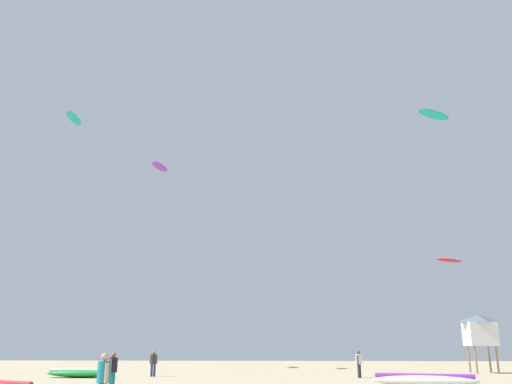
# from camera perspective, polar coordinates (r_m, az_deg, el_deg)

# --- Properties ---
(person_foreground) EXTENTS (0.41, 0.46, 1.73)m
(person_foreground) POSITION_cam_1_polar(r_m,az_deg,el_deg) (17.56, -16.23, -18.77)
(person_foreground) COLOR black
(person_foreground) RESTS_ON ground
(person_midground) EXTENTS (0.37, 0.48, 1.63)m
(person_midground) POSITION_cam_1_polar(r_m,az_deg,el_deg) (35.25, 11.10, -17.62)
(person_midground) COLOR #2D2D33
(person_midground) RESTS_ON ground
(person_left) EXTENTS (0.38, 0.54, 1.67)m
(person_left) POSITION_cam_1_polar(r_m,az_deg,el_deg) (24.85, -15.28, -18.00)
(person_left) COLOR teal
(person_left) RESTS_ON ground
(person_right) EXTENTS (0.53, 0.36, 1.60)m
(person_right) POSITION_cam_1_polar(r_m,az_deg,el_deg) (36.53, -11.06, -17.59)
(person_right) COLOR navy
(person_right) RESTS_ON ground
(kite_grounded_mid) EXTENTS (4.53, 1.63, 0.57)m
(kite_grounded_mid) POSITION_cam_1_polar(r_m,az_deg,el_deg) (36.50, -18.50, -18.16)
(kite_grounded_mid) COLOR green
(kite_grounded_mid) RESTS_ON ground
(kite_grounded_far) EXTENTS (5.31, 2.67, 0.63)m
(kite_grounded_far) POSITION_cam_1_polar(r_m,az_deg,el_deg) (28.56, 17.80, -18.89)
(kite_grounded_far) COLOR white
(kite_grounded_far) RESTS_ON ground
(lifeguard_tower) EXTENTS (2.30, 2.30, 4.15)m
(lifeguard_tower) POSITION_cam_1_polar(r_m,az_deg,el_deg) (43.56, 23.08, -13.58)
(lifeguard_tower) COLOR #8C704C
(lifeguard_tower) RESTS_ON ground
(kite_aloft_0) EXTENTS (3.14, 2.36, 0.39)m
(kite_aloft_0) POSITION_cam_1_polar(r_m,az_deg,el_deg) (51.76, 20.22, -6.98)
(kite_aloft_0) COLOR red
(kite_aloft_1) EXTENTS (1.47, 2.96, 0.48)m
(kite_aloft_1) POSITION_cam_1_polar(r_m,az_deg,el_deg) (51.05, -10.39, 2.70)
(kite_aloft_1) COLOR purple
(kite_aloft_3) EXTENTS (4.39, 3.56, 0.61)m
(kite_aloft_3) POSITION_cam_1_polar(r_m,az_deg,el_deg) (58.75, 18.72, 7.95)
(kite_aloft_3) COLOR #19B29E
(kite_aloft_4) EXTENTS (1.25, 3.63, 0.39)m
(kite_aloft_4) POSITION_cam_1_polar(r_m,az_deg,el_deg) (57.73, -19.15, 7.56)
(kite_aloft_4) COLOR #19B29E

